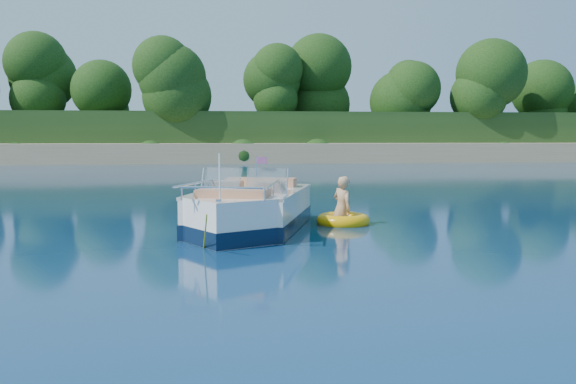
% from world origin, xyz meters
% --- Properties ---
extents(ground, '(160.00, 160.00, 0.00)m').
position_xyz_m(ground, '(0.00, 0.00, 0.00)').
color(ground, '#091B45').
rests_on(ground, ground).
extents(shoreline, '(170.00, 59.00, 6.00)m').
position_xyz_m(shoreline, '(0.00, 63.77, 0.98)').
color(shoreline, '#9D835B').
rests_on(shoreline, ground).
extents(treeline, '(150.00, 7.12, 8.19)m').
position_xyz_m(treeline, '(0.04, 41.01, 5.55)').
color(treeline, '#321B10').
rests_on(treeline, ground).
extents(motorboat, '(3.15, 5.86, 2.00)m').
position_xyz_m(motorboat, '(0.12, 0.63, 0.39)').
color(motorboat, white).
rests_on(motorboat, ground).
extents(tow_tube, '(1.28, 1.28, 0.33)m').
position_xyz_m(tow_tube, '(2.41, 1.47, 0.09)').
color(tow_tube, '#F8AB07').
rests_on(tow_tube, ground).
extents(boy, '(0.76, 0.91, 1.65)m').
position_xyz_m(boy, '(2.36, 1.50, 0.00)').
color(boy, tan).
rests_on(boy, ground).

